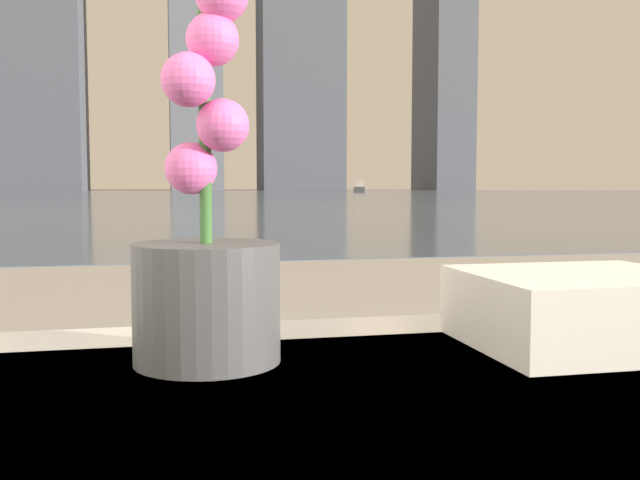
# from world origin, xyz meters

# --- Properties ---
(potted_orchid) EXTENTS (0.14, 0.14, 0.42)m
(potted_orchid) POSITION_xyz_m (-0.50, 0.83, 0.69)
(potted_orchid) COLOR #4C4C4C
(potted_orchid) RESTS_ON bathtub
(towel_stack) EXTENTS (0.24, 0.22, 0.08)m
(towel_stack) POSITION_xyz_m (-0.09, 0.82, 0.61)
(towel_stack) COLOR silver
(towel_stack) RESTS_ON bathtub
(harbor_water) EXTENTS (180.00, 110.00, 0.01)m
(harbor_water) POSITION_xyz_m (0.00, 62.00, 0.01)
(harbor_water) COLOR slate
(harbor_water) RESTS_ON ground_plane
(harbor_boat_2) EXTENTS (2.20, 3.76, 1.33)m
(harbor_boat_2) POSITION_xyz_m (21.62, 79.06, 0.48)
(harbor_boat_2) COLOR #4C4C51
(harbor_boat_2) RESTS_ON harbor_water
(skyline_tower_2) EXTENTS (8.05, 12.75, 37.33)m
(skyline_tower_2) POSITION_xyz_m (4.94, 118.00, 18.66)
(skyline_tower_2) COLOR slate
(skyline_tower_2) RESTS_ON ground_plane
(skyline_tower_3) EXTENTS (13.67, 8.98, 35.19)m
(skyline_tower_3) POSITION_xyz_m (22.28, 118.00, 17.60)
(skyline_tower_3) COLOR #4C515B
(skyline_tower_3) RESTS_ON ground_plane
(skyline_tower_4) EXTENTS (7.01, 12.57, 59.01)m
(skyline_tower_4) POSITION_xyz_m (47.63, 118.00, 29.51)
(skyline_tower_4) COLOR #4C515B
(skyline_tower_4) RESTS_ON ground_plane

